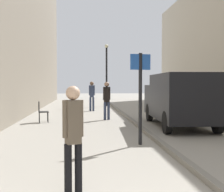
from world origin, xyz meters
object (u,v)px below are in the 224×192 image
Objects in this scene: cafe_chair_near_window at (41,110)px; pedestrian_main_foreground at (73,132)px; pedestrian_mid_block at (107,98)px; lamp_post at (107,71)px; street_sign_post at (140,90)px; pedestrian_far_crossing at (92,94)px; delivery_van at (179,98)px.

pedestrian_main_foreground is at bearing 0.90° from cafe_chair_near_window.
pedestrian_mid_block is 9.04m from lamp_post.
street_sign_post is 2.77× the size of cafe_chair_near_window.
pedestrian_mid_block is at bearing -95.93° from street_sign_post.
street_sign_post is (1.11, -10.78, 0.46)m from pedestrian_far_crossing.
pedestrian_mid_block is 0.70× the size of street_sign_post.
delivery_van reaches higher than pedestrian_far_crossing.
pedestrian_far_crossing reaches higher than cafe_chair_near_window.
pedestrian_main_foreground is 14.53m from pedestrian_far_crossing.
street_sign_post reaches higher than cafe_chair_near_window.
pedestrian_mid_block reaches higher than pedestrian_main_foreground.
delivery_van reaches higher than cafe_chair_near_window.
delivery_van is 6.05m from cafe_chair_near_window.
delivery_van reaches higher than pedestrian_main_foreground.
street_sign_post is 0.55× the size of lamp_post.
lamp_post is 10.46m from cafe_chair_near_window.
delivery_van is at bearing -79.55° from lamp_post.
cafe_chair_near_window is (-5.73, 1.85, -0.61)m from delivery_van.
delivery_van reaches higher than pedestrian_mid_block.
pedestrian_mid_block is 3.11m from cafe_chair_near_window.
lamp_post is (-2.11, 11.42, 1.57)m from delivery_van.
pedestrian_mid_block is at bearing -77.63° from pedestrian_far_crossing.
pedestrian_far_crossing is at bearing 146.42° from cafe_chair_near_window.
pedestrian_mid_block is 0.34× the size of delivery_van.
pedestrian_mid_block is 0.38× the size of lamp_post.
delivery_van is (2.74, -2.56, 0.10)m from pedestrian_mid_block.
pedestrian_main_foreground is 0.36× the size of lamp_post.
cafe_chair_near_window is at bearing -110.74° from lamp_post.
street_sign_post is at bearing -90.47° from lamp_post.
street_sign_post is at bearing -135.71° from pedestrian_main_foreground.
street_sign_post is 6.44m from cafe_chair_near_window.
pedestrian_main_foreground is 4.17m from street_sign_post.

